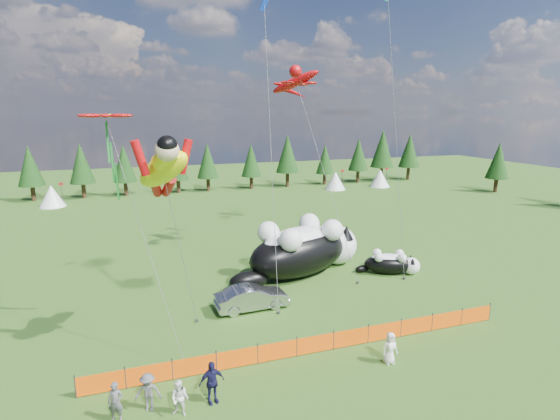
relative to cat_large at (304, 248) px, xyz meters
name	(u,v)px	position (x,y,z in m)	size (l,w,h in m)	color
ground	(294,326)	(-3.67, -7.56, -1.98)	(160.00, 160.00, 0.00)	#15370A
safety_fence	(315,344)	(-3.67, -10.56, -1.48)	(22.06, 0.06, 1.10)	#262626
tree_line	(188,166)	(-3.67, 37.44, 2.02)	(90.00, 4.00, 8.00)	black
festival_tents	(268,184)	(7.33, 32.44, -0.58)	(50.00, 3.20, 2.80)	white
cat_large	(304,248)	(0.00, 0.00, 0.00)	(11.13, 6.77, 4.16)	black
cat_small	(391,263)	(6.17, -2.13, -1.15)	(4.55, 3.02, 1.74)	black
car	(252,298)	(-5.34, -4.63, -1.24)	(1.57, 4.51, 1.49)	#ABABB0
spectator_a	(116,402)	(-13.00, -12.56, -1.16)	(0.60, 0.39, 1.63)	#504F54
spectator_b	(180,398)	(-10.60, -13.07, -1.21)	(0.74, 0.44, 1.53)	white
spectator_c	(212,382)	(-9.25, -12.68, -1.05)	(1.09, 0.56, 1.86)	#16153B
spectator_d	(148,392)	(-11.77, -12.33, -1.16)	(1.05, 0.54, 1.63)	#504F54
spectator_e	(390,348)	(-0.63, -12.54, -1.19)	(0.77, 0.50, 1.58)	white
superhero_kite	(163,170)	(-10.36, -7.49, 7.22)	(5.50, 5.60, 11.24)	#FFF30D
gecko_kite	(295,82)	(1.53, 6.23, 12.31)	(6.69, 12.97, 17.01)	#B5090E
flower_kite	(106,119)	(-12.82, -4.47, 9.54)	(4.62, 6.94, 12.93)	#B5090E
diamond_kite_a	(265,19)	(-3.38, -1.40, 15.45)	(1.17, 5.18, 19.25)	#0C36C0
diamond_kite_b	(389,11)	(6.16, -0.03, 16.84)	(0.94, 4.19, 20.69)	#0DA792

